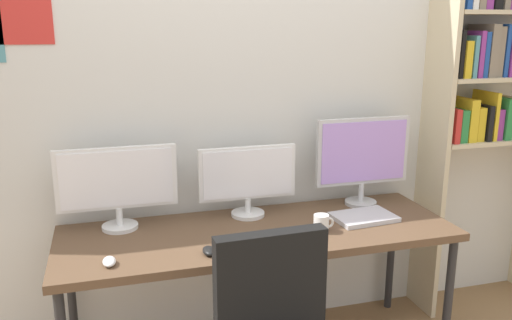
# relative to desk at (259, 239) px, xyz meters

# --- Properties ---
(wall_back) EXTENTS (4.38, 0.11, 2.60)m
(wall_back) POSITION_rel_desk_xyz_m (-0.00, 0.42, 0.61)
(wall_back) COLOR silver
(wall_back) RESTS_ON ground_plane
(desk) EXTENTS (1.98, 0.68, 0.74)m
(desk) POSITION_rel_desk_xyz_m (0.00, 0.00, 0.00)
(desk) COLOR brown
(desk) RESTS_ON ground_plane
(bookshelf) EXTENTS (0.83, 0.28, 2.11)m
(bookshelf) POSITION_rel_desk_xyz_m (1.50, 0.23, 0.74)
(bookshelf) COLOR beige
(bookshelf) RESTS_ON ground_plane
(monitor_left) EXTENTS (0.59, 0.18, 0.42)m
(monitor_left) POSITION_rel_desk_xyz_m (-0.67, 0.21, 0.29)
(monitor_left) COLOR silver
(monitor_left) RESTS_ON desk
(monitor_center) EXTENTS (0.53, 0.18, 0.38)m
(monitor_center) POSITION_rel_desk_xyz_m (0.00, 0.21, 0.27)
(monitor_center) COLOR silver
(monitor_center) RESTS_ON desk
(monitor_right) EXTENTS (0.55, 0.18, 0.50)m
(monitor_right) POSITION_rel_desk_xyz_m (0.67, 0.21, 0.34)
(monitor_right) COLOR silver
(monitor_right) RESTS_ON desk
(keyboard_main) EXTENTS (0.34, 0.13, 0.02)m
(keyboard_main) POSITION_rel_desk_xyz_m (0.00, -0.23, 0.06)
(keyboard_main) COLOR silver
(keyboard_main) RESTS_ON desk
(mouse_left_side) EXTENTS (0.06, 0.10, 0.03)m
(mouse_left_side) POSITION_rel_desk_xyz_m (-0.73, -0.21, 0.07)
(mouse_left_side) COLOR silver
(mouse_left_side) RESTS_ON desk
(mouse_right_side) EXTENTS (0.06, 0.10, 0.03)m
(mouse_right_side) POSITION_rel_desk_xyz_m (-0.30, -0.22, 0.07)
(mouse_right_side) COLOR black
(mouse_right_side) RESTS_ON desk
(laptop_closed) EXTENTS (0.34, 0.25, 0.02)m
(laptop_closed) POSITION_rel_desk_xyz_m (0.58, -0.01, 0.07)
(laptop_closed) COLOR silver
(laptop_closed) RESTS_ON desk
(coffee_mug) EXTENTS (0.11, 0.08, 0.09)m
(coffee_mug) POSITION_rel_desk_xyz_m (0.29, -0.12, 0.10)
(coffee_mug) COLOR white
(coffee_mug) RESTS_ON desk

